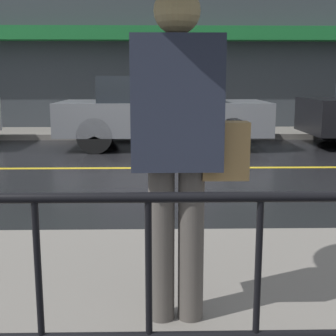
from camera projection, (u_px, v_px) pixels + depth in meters
ground_plane at (145, 168)px, 7.65m from camera, size 80.00×80.00×0.00m
sidewalk_near at (122, 311)px, 2.80m from camera, size 28.00×2.69×0.14m
sidewalk_far at (150, 133)px, 12.03m from camera, size 28.00×1.78×0.14m
lane_marking at (145, 168)px, 7.65m from camera, size 25.20×0.12×0.01m
building_storefront at (149, 5)px, 12.41m from camera, size 28.00×0.85×6.85m
railing_foreground at (94, 290)px, 1.60m from camera, size 12.00×0.04×0.93m
pedestrian at (178, 8)px, 2.29m from camera, size 0.99×0.99×2.15m
car_grey at (161, 111)px, 9.88m from camera, size 4.32×1.91×1.49m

